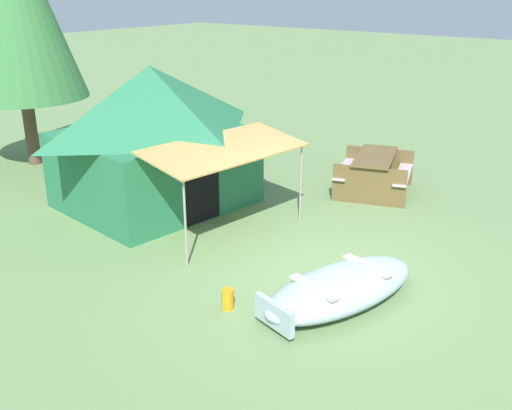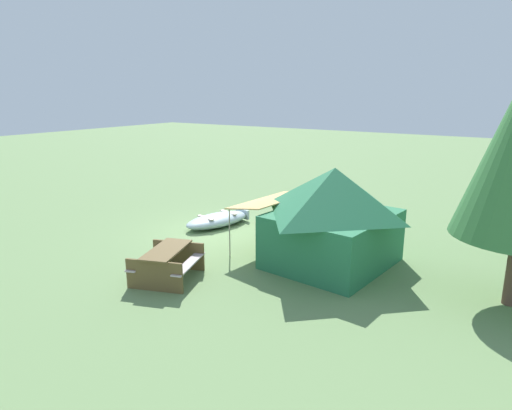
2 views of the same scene
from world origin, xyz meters
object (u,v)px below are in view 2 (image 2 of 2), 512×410
at_px(canvas_cabin_tent, 333,215).
at_px(cooler_box, 289,261).
at_px(picnic_table, 167,261).
at_px(beached_rowboat, 218,220).
at_px(fuel_can, 260,220).

bearing_deg(canvas_cabin_tent, cooler_box, -47.84).
bearing_deg(canvas_cabin_tent, picnic_table, -43.59).
xyz_separation_m(canvas_cabin_tent, cooler_box, (0.80, -0.89, -1.23)).
distance_m(picnic_table, cooler_box, 3.25).
xyz_separation_m(beached_rowboat, cooler_box, (1.93, 3.92, -0.07)).
height_order(beached_rowboat, cooler_box, beached_rowboat).
relative_size(canvas_cabin_tent, cooler_box, 8.69).
bearing_deg(fuel_can, canvas_cabin_tent, 59.48).
bearing_deg(fuel_can, picnic_table, 6.89).
bearing_deg(beached_rowboat, cooler_box, 63.74).
relative_size(picnic_table, cooler_box, 3.94).
bearing_deg(picnic_table, beached_rowboat, -157.94).
distance_m(beached_rowboat, picnic_table, 4.68).
relative_size(canvas_cabin_tent, picnic_table, 2.20).
bearing_deg(picnic_table, fuel_can, -173.11).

